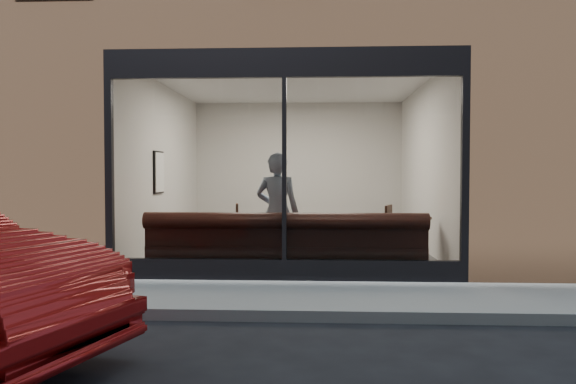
{
  "coord_description": "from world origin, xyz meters",
  "views": [
    {
      "loc": [
        0.44,
        -5.65,
        1.5
      ],
      "look_at": [
        0.03,
        2.4,
        1.22
      ],
      "focal_mm": 35.0,
      "sensor_mm": 36.0,
      "label": 1
    }
  ],
  "objects_px": {
    "cafe_table_left": "(225,220)",
    "cafe_chair_right": "(377,246)",
    "banquette": "(286,260)",
    "cafe_chair_left": "(226,243)",
    "cafe_table_right": "(407,219)",
    "person": "(277,212)"
  },
  "relations": [
    {
      "from": "banquette",
      "to": "person",
      "type": "relative_size",
      "value": 2.22
    },
    {
      "from": "person",
      "to": "cafe_table_right",
      "type": "relative_size",
      "value": 2.62
    },
    {
      "from": "cafe_table_right",
      "to": "cafe_chair_left",
      "type": "xyz_separation_m",
      "value": [
        -3.09,
        0.6,
        -0.5
      ]
    },
    {
      "from": "cafe_table_left",
      "to": "cafe_chair_right",
      "type": "relative_size",
      "value": 1.45
    },
    {
      "from": "person",
      "to": "cafe_chair_right",
      "type": "bearing_deg",
      "value": -133.2
    },
    {
      "from": "cafe_table_left",
      "to": "cafe_chair_right",
      "type": "bearing_deg",
      "value": 16.63
    },
    {
      "from": "banquette",
      "to": "cafe_table_right",
      "type": "relative_size",
      "value": 5.83
    },
    {
      "from": "cafe_chair_left",
      "to": "cafe_chair_right",
      "type": "height_order",
      "value": "same"
    },
    {
      "from": "cafe_table_left",
      "to": "cafe_table_right",
      "type": "distance_m",
      "value": 2.97
    },
    {
      "from": "cafe_chair_right",
      "to": "person",
      "type": "bearing_deg",
      "value": 56.17
    },
    {
      "from": "cafe_table_left",
      "to": "cafe_table_right",
      "type": "xyz_separation_m",
      "value": [
        2.94,
        0.42,
        0.0
      ]
    },
    {
      "from": "cafe_table_left",
      "to": "cafe_chair_left",
      "type": "xyz_separation_m",
      "value": [
        -0.14,
        1.02,
        -0.5
      ]
    },
    {
      "from": "person",
      "to": "cafe_chair_right",
      "type": "distance_m",
      "value": 2.13
    },
    {
      "from": "banquette",
      "to": "cafe_chair_right",
      "type": "relative_size",
      "value": 9.48
    },
    {
      "from": "cafe_table_left",
      "to": "banquette",
      "type": "bearing_deg",
      "value": -36.86
    },
    {
      "from": "person",
      "to": "cafe_table_left",
      "type": "xyz_separation_m",
      "value": [
        -0.87,
        0.46,
        -0.16
      ]
    },
    {
      "from": "cafe_chair_left",
      "to": "cafe_chair_right",
      "type": "relative_size",
      "value": 1.04
    },
    {
      "from": "banquette",
      "to": "cafe_chair_left",
      "type": "distance_m",
      "value": 2.13
    },
    {
      "from": "cafe_table_right",
      "to": "cafe_chair_left",
      "type": "relative_size",
      "value": 1.57
    },
    {
      "from": "banquette",
      "to": "cafe_table_right",
      "type": "xyz_separation_m",
      "value": [
        1.93,
        1.18,
        0.52
      ]
    },
    {
      "from": "banquette",
      "to": "cafe_chair_right",
      "type": "xyz_separation_m",
      "value": [
        1.49,
        1.51,
        0.01
      ]
    },
    {
      "from": "cafe_table_right",
      "to": "cafe_table_left",
      "type": "bearing_deg",
      "value": -171.89
    }
  ]
}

